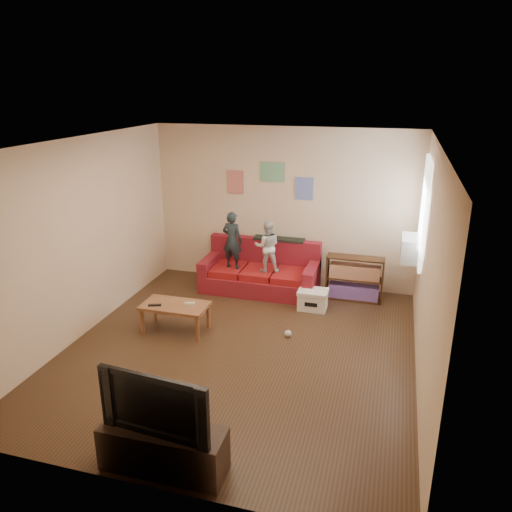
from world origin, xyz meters
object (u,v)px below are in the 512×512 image
(bookshelf, at_px, (354,281))
(tv_stand, at_px, (164,449))
(child_a, at_px, (232,240))
(file_box, at_px, (313,299))
(television, at_px, (160,400))
(coffee_table, at_px, (175,308))
(child_b, at_px, (267,246))
(sofa, at_px, (261,273))

(bookshelf, relative_size, tv_stand, 0.79)
(child_a, xyz_separation_m, file_box, (1.44, -0.38, -0.73))
(child_a, bearing_deg, television, 109.31)
(file_box, xyz_separation_m, television, (-0.73, -3.77, 0.58))
(television, bearing_deg, coffee_table, 117.57)
(child_b, distance_m, coffee_table, 1.94)
(child_b, distance_m, television, 4.15)
(bookshelf, height_order, television, television)
(coffee_table, height_order, file_box, coffee_table)
(coffee_table, xyz_separation_m, bookshelf, (2.33, 1.83, -0.03))
(file_box, bearing_deg, coffee_table, -144.02)
(file_box, xyz_separation_m, tv_stand, (-0.73, -3.77, 0.06))
(sofa, distance_m, tv_stand, 4.33)
(bookshelf, bearing_deg, child_b, -172.98)
(sofa, distance_m, child_b, 0.59)
(tv_stand, bearing_deg, television, 0.00)
(child_a, xyz_separation_m, child_b, (0.60, -0.00, -0.05))
(child_b, xyz_separation_m, television, (0.12, -4.15, -0.10))
(sofa, bearing_deg, coffee_table, -112.64)
(child_b, xyz_separation_m, tv_stand, (0.12, -4.15, -0.62))
(tv_stand, height_order, television, television)
(file_box, bearing_deg, bookshelf, 43.91)
(child_b, xyz_separation_m, file_box, (0.84, -0.38, -0.68))
(sofa, height_order, file_box, sofa)
(child_b, bearing_deg, coffee_table, 44.49)
(file_box, distance_m, tv_stand, 3.84)
(sofa, xyz_separation_m, television, (0.26, -4.32, 0.45))
(bookshelf, xyz_separation_m, file_box, (-0.58, -0.56, -0.16))
(tv_stand, xyz_separation_m, television, (0.00, 0.00, 0.52))
(tv_stand, bearing_deg, child_b, 91.14)
(child_a, height_order, coffee_table, child_a)
(sofa, relative_size, child_b, 2.26)
(sofa, distance_m, file_box, 1.14)
(child_a, bearing_deg, bookshelf, -165.53)
(sofa, height_order, coffee_table, sofa)
(coffee_table, relative_size, television, 0.88)
(child_a, distance_m, file_box, 1.66)
(bookshelf, bearing_deg, file_box, -136.09)
(tv_stand, bearing_deg, file_box, 78.63)
(sofa, bearing_deg, bookshelf, 0.31)
(sofa, bearing_deg, television, -86.50)
(bookshelf, bearing_deg, child_a, -175.05)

